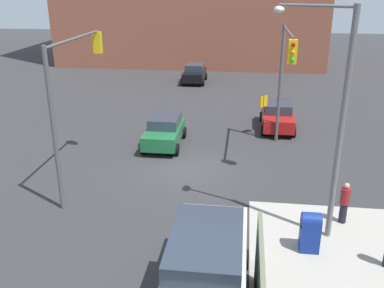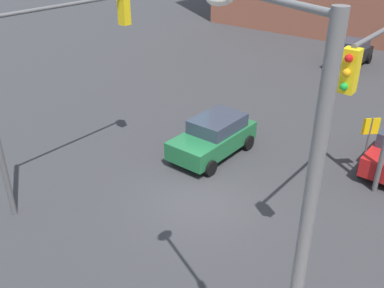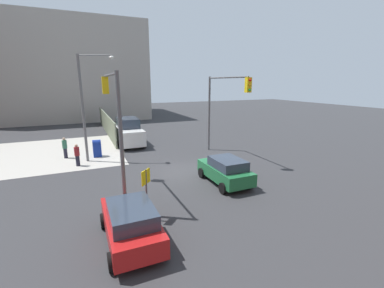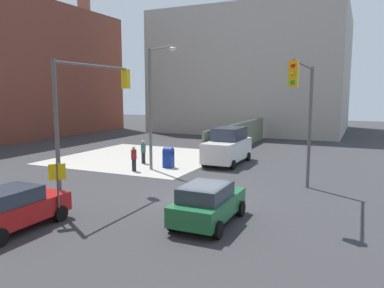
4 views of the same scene
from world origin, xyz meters
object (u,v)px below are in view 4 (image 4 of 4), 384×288
at_px(mailbox_blue, 168,157).
at_px(sedan_green, 208,203).
at_px(pedestrian_crossing, 134,158).
at_px(traffic_signal_nw_corner, 89,104).
at_px(smokestack, 86,65).
at_px(street_lamp_corner, 153,99).
at_px(pedestrian_waiting, 143,151).
at_px(traffic_signal_se_corner, 305,103).
at_px(coupe_red, 12,208).
at_px(van_white_delivery, 228,146).

height_order(mailbox_blue, sedan_green, sedan_green).
bearing_deg(pedestrian_crossing, traffic_signal_nw_corner, -69.33).
relative_size(smokestack, traffic_signal_nw_corner, 2.84).
distance_m(smokestack, mailbox_blue, 34.01).
bearing_deg(mailbox_blue, sedan_green, -143.98).
distance_m(mailbox_blue, sedan_green, 11.44).
bearing_deg(street_lamp_corner, sedan_green, -138.46).
height_order(pedestrian_crossing, pedestrian_waiting, pedestrian_waiting).
height_order(traffic_signal_se_corner, pedestrian_crossing, traffic_signal_se_corner).
height_order(traffic_signal_nw_corner, mailbox_blue, traffic_signal_nw_corner).
xyz_separation_m(coupe_red, pedestrian_waiting, (13.55, 2.74, 0.05)).
distance_m(smokestack, traffic_signal_se_corner, 43.10).
xyz_separation_m(traffic_signal_se_corner, mailbox_blue, (3.99, 9.50, -3.90)).
xyz_separation_m(street_lamp_corner, sedan_green, (-8.11, -7.19, -3.86)).
distance_m(traffic_signal_nw_corner, pedestrian_crossing, 7.89).
distance_m(smokestack, street_lamp_corner, 33.66).
distance_m(smokestack, pedestrian_waiting, 31.86).
distance_m(coupe_red, van_white_delivery, 16.41).
bearing_deg(smokestack, traffic_signal_se_corner, -126.40).
bearing_deg(mailbox_blue, coupe_red, -178.48).
relative_size(traffic_signal_se_corner, sedan_green, 1.63).
distance_m(traffic_signal_nw_corner, van_white_delivery, 12.60).
xyz_separation_m(smokestack, traffic_signal_se_corner, (-25.43, -34.50, -4.58)).
bearing_deg(van_white_delivery, traffic_signal_se_corner, -138.80).
bearing_deg(van_white_delivery, mailbox_blue, 135.06).
bearing_deg(mailbox_blue, traffic_signal_nw_corner, -176.68).
xyz_separation_m(traffic_signal_nw_corner, traffic_signal_se_corner, (4.64, -9.00, 0.03)).
bearing_deg(street_lamp_corner, mailbox_blue, -21.90).
distance_m(mailbox_blue, pedestrian_waiting, 2.48).
bearing_deg(pedestrian_waiting, traffic_signal_se_corner, 169.08).
bearing_deg(smokestack, coupe_red, -143.61).
bearing_deg(street_lamp_corner, coupe_red, -176.10).
height_order(traffic_signal_nw_corner, coupe_red, traffic_signal_nw_corner).
relative_size(mailbox_blue, sedan_green, 0.36).
height_order(street_lamp_corner, van_white_delivery, street_lamp_corner).
relative_size(traffic_signal_se_corner, street_lamp_corner, 0.81).
bearing_deg(traffic_signal_nw_corner, pedestrian_waiting, 17.44).
bearing_deg(smokestack, pedestrian_waiting, -132.68).
distance_m(sedan_green, coupe_red, 7.38).
bearing_deg(traffic_signal_se_corner, traffic_signal_nw_corner, 117.28).
relative_size(smokestack, street_lamp_corner, 2.31).
distance_m(traffic_signal_nw_corner, street_lamp_corner, 7.55).
height_order(smokestack, pedestrian_crossing, smokestack).
relative_size(smokestack, sedan_green, 4.62).
bearing_deg(coupe_red, pedestrian_crossing, 9.56).
xyz_separation_m(coupe_red, van_white_delivery, (16.16, -2.86, 0.44)).
distance_m(coupe_red, pedestrian_waiting, 13.82).
bearing_deg(sedan_green, street_lamp_corner, 41.54).
xyz_separation_m(van_white_delivery, pedestrian_crossing, (-5.21, 4.70, -0.42)).
distance_m(traffic_signal_se_corner, pedestrian_crossing, 11.81).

